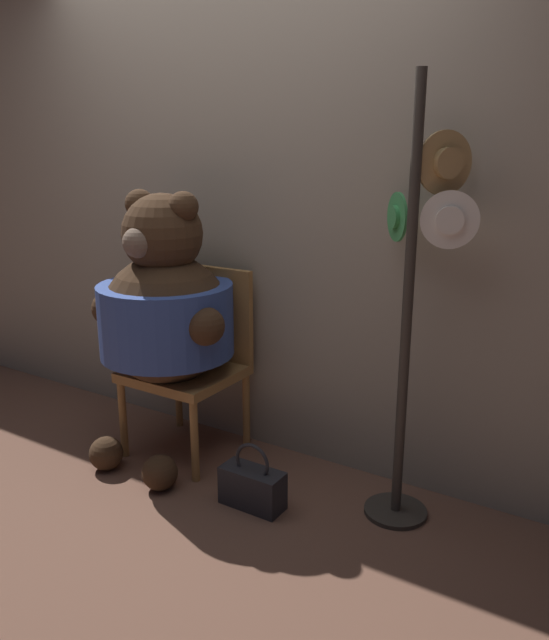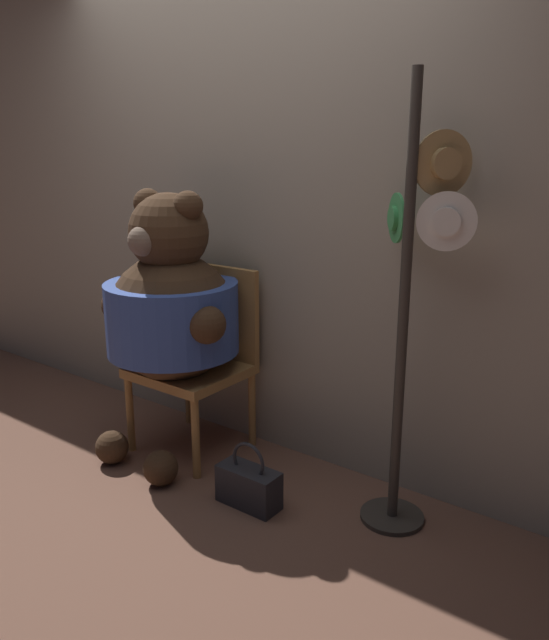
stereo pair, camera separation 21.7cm
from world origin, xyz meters
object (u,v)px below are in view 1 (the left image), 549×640
object	(u,v)px
hat_display_rack	(416,299)
teddy_bear	(165,311)
handbag_on_ground	(252,486)
chair	(194,354)

from	to	relation	value
hat_display_rack	teddy_bear	bearing A→B (deg)	-172.66
teddy_bear	handbag_on_ground	xyz separation A→B (m)	(0.64, -0.18, -0.69)
teddy_bear	hat_display_rack	xyz separation A→B (m)	(1.23, 0.16, 0.19)
hat_display_rack	handbag_on_ground	size ratio (longest dim) A/B	6.00
chair	handbag_on_ground	bearing A→B (deg)	-29.85
chair	teddy_bear	bearing A→B (deg)	-101.57
chair	hat_display_rack	world-z (taller)	hat_display_rack
chair	handbag_on_ground	xyz separation A→B (m)	(0.60, -0.35, -0.42)
chair	handbag_on_ground	size ratio (longest dim) A/B	3.12
hat_display_rack	handbag_on_ground	distance (m)	1.12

